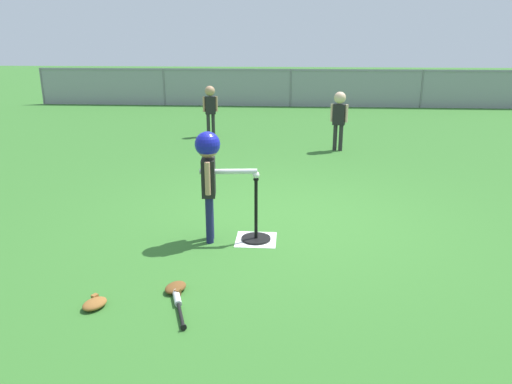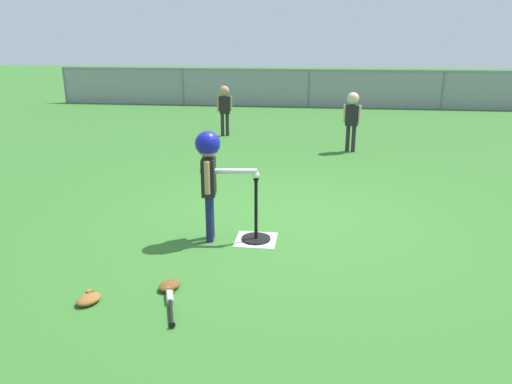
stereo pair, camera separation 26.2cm
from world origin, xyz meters
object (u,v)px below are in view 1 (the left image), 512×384
object	(u,v)px
glove_by_plate	(176,288)
glove_near_bats	(95,303)
baseball_on_tee	(256,175)
fielder_near_right	(210,104)
batting_tee	(256,230)
batter_child	(209,164)
spare_bat_silver	(177,298)
fielder_deep_left	(339,113)

from	to	relation	value
glove_by_plate	glove_near_bats	distance (m)	0.68
baseball_on_tee	glove_by_plate	size ratio (longest dim) A/B	0.28
fielder_near_right	glove_near_bats	distance (m)	7.21
batting_tee	batter_child	xyz separation A→B (m)	(-0.49, -0.05, 0.74)
batter_child	baseball_on_tee	bearing A→B (deg)	5.92
spare_bat_silver	glove_by_plate	bearing A→B (deg)	106.90
batting_tee	glove_near_bats	distance (m)	1.93
batting_tee	batter_child	world-z (taller)	batter_child
fielder_deep_left	fielder_near_right	xyz separation A→B (m)	(-2.68, 1.24, -0.02)
batting_tee	fielder_deep_left	bearing A→B (deg)	74.18
fielder_deep_left	fielder_near_right	size ratio (longest dim) A/B	1.03
spare_bat_silver	glove_near_bats	xyz separation A→B (m)	(-0.66, -0.14, 0.01)
baseball_on_tee	spare_bat_silver	bearing A→B (deg)	-112.79
baseball_on_tee	spare_bat_silver	distance (m)	1.63
fielder_deep_left	glove_by_plate	distance (m)	5.98
batting_tee	glove_by_plate	xyz separation A→B (m)	(-0.62, -1.18, -0.08)
baseball_on_tee	batting_tee	bearing A→B (deg)	0.00
batter_child	glove_near_bats	distance (m)	1.81
spare_bat_silver	batting_tee	bearing A→B (deg)	67.21
spare_bat_silver	glove_by_plate	world-z (taller)	glove_by_plate
glove_by_plate	spare_bat_silver	bearing A→B (deg)	-73.10
fielder_deep_left	glove_by_plate	xyz separation A→B (m)	(-1.88, -5.63, -0.69)
baseball_on_tee	batter_child	xyz separation A→B (m)	(-0.49, -0.05, 0.12)
baseball_on_tee	spare_bat_silver	world-z (taller)	baseball_on_tee
batter_child	glove_by_plate	xyz separation A→B (m)	(-0.13, -1.13, -0.82)
baseball_on_tee	fielder_deep_left	bearing A→B (deg)	74.18
baseball_on_tee	glove_near_bats	world-z (taller)	baseball_on_tee
batter_child	glove_near_bats	size ratio (longest dim) A/B	4.47
batter_child	spare_bat_silver	bearing A→B (deg)	-93.45
glove_near_bats	glove_by_plate	bearing A→B (deg)	27.06
fielder_near_right	glove_near_bats	xyz separation A→B (m)	(0.19, -7.18, -0.67)
batting_tee	fielder_near_right	size ratio (longest dim) A/B	0.64
glove_near_bats	batter_child	bearing A→B (deg)	62.92
batting_tee	baseball_on_tee	distance (m)	0.63
fielder_deep_left	glove_near_bats	distance (m)	6.47
fielder_near_right	glove_near_bats	bearing A→B (deg)	-88.47
spare_bat_silver	glove_by_plate	distance (m)	0.18
batter_child	glove_by_plate	distance (m)	1.40
batter_child	glove_near_bats	xyz separation A→B (m)	(-0.73, -1.44, -0.82)
batting_tee	spare_bat_silver	bearing A→B (deg)	-112.79
baseball_on_tee	fielder_deep_left	xyz separation A→B (m)	(1.26, 4.45, -0.01)
baseball_on_tee	glove_near_bats	size ratio (longest dim) A/B	0.28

